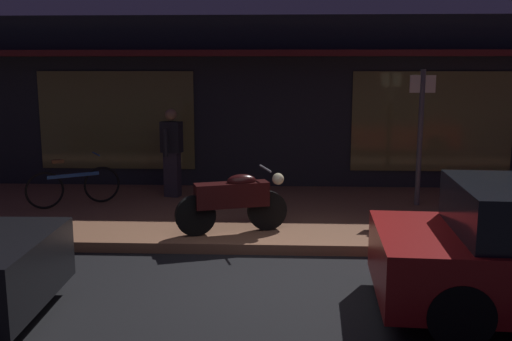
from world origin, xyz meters
The scene contains 7 objects.
ground_plane centered at (0.00, 0.00, 0.00)m, with size 60.00×60.00×0.00m, color black.
sidewalk_slab centered at (0.00, 3.00, 0.07)m, with size 18.00×4.00×0.15m, color brown.
storefront_building centered at (0.00, 6.39, 1.80)m, with size 18.00×3.30×3.60m.
motorcycle centered at (-0.51, 1.60, 0.65)m, with size 1.65×0.75×0.97m.
bicycle_parked centered at (-3.50, 3.15, 0.51)m, with size 1.41×0.94×0.91m.
person_photographer centered at (-1.88, 3.96, 1.03)m, with size 0.42×0.61×1.67m.
sign_post centered at (2.62, 3.47, 1.51)m, with size 0.44×0.09×2.40m.
Camera 1 is at (0.20, -6.77, 2.63)m, focal length 40.72 mm.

